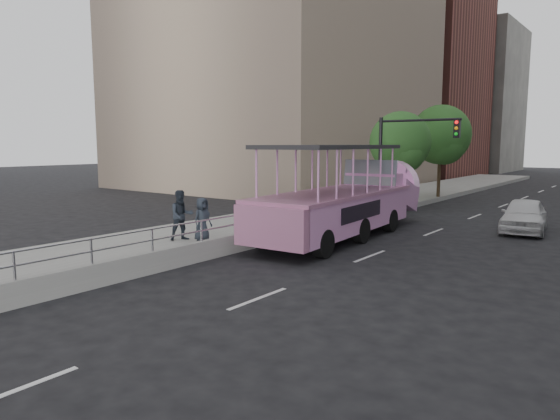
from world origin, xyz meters
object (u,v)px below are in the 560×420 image
object	(u,v)px
duck_boat	(348,202)
pedestrian_mid	(182,215)
parking_sign	(354,187)
street_tree_far	(442,137)
street_tree_near	(401,144)
traffic_signal	(402,151)
car	(524,215)
pedestrian_far	(202,219)

from	to	relation	value
duck_boat	pedestrian_mid	bearing A→B (deg)	-120.07
parking_sign	street_tree_far	bearing A→B (deg)	90.50
duck_boat	pedestrian_mid	distance (m)	7.05
parking_sign	street_tree_near	distance (m)	6.27
street_tree_near	street_tree_far	xyz separation A→B (m)	(0.20, 6.00, 0.49)
pedestrian_mid	street_tree_near	distance (m)	15.27
traffic_signal	street_tree_far	distance (m)	9.57
car	street_tree_near	xyz separation A→B (m)	(-7.39, 3.39, 3.08)
parking_sign	car	bearing A→B (deg)	19.73
street_tree_far	pedestrian_mid	bearing A→B (deg)	-95.75
duck_boat	pedestrian_mid	size ratio (longest dim) A/B	6.25
pedestrian_mid	parking_sign	distance (m)	9.29
car	traffic_signal	size ratio (longest dim) A/B	0.83
car	parking_sign	size ratio (longest dim) A/B	1.50
parking_sign	pedestrian_far	bearing A→B (deg)	-99.67
pedestrian_mid	duck_boat	bearing A→B (deg)	-5.14
car	traffic_signal	xyz separation A→B (m)	(-5.79, -0.04, 2.76)
car	pedestrian_far	distance (m)	14.10
pedestrian_mid	pedestrian_far	distance (m)	0.82
street_tree_near	street_tree_far	distance (m)	6.02
car	pedestrian_far	bearing A→B (deg)	-134.99
street_tree_near	street_tree_far	size ratio (longest dim) A/B	0.89
street_tree_near	pedestrian_far	bearing A→B (deg)	-94.59
parking_sign	street_tree_far	distance (m)	12.19
duck_boat	pedestrian_far	world-z (taller)	duck_boat
pedestrian_far	duck_boat	bearing A→B (deg)	-26.49
street_tree_far	street_tree_near	bearing A→B (deg)	-91.91
traffic_signal	pedestrian_mid	bearing A→B (deg)	-106.94
car	pedestrian_far	size ratio (longest dim) A/B	2.69
car	traffic_signal	distance (m)	6.42
duck_boat	car	bearing A→B (deg)	43.38
pedestrian_mid	street_tree_far	bearing A→B (deg)	19.19
car	pedestrian_far	world-z (taller)	pedestrian_far
pedestrian_far	traffic_signal	world-z (taller)	traffic_signal
parking_sign	street_tree_near	size ratio (longest dim) A/B	0.51
parking_sign	traffic_signal	xyz separation A→B (m)	(1.29, 2.50, 1.70)
parking_sign	pedestrian_mid	bearing A→B (deg)	-103.79
parking_sign	traffic_signal	distance (m)	3.28
pedestrian_mid	pedestrian_far	xyz separation A→B (m)	(0.74, 0.35, -0.13)
car	pedestrian_mid	bearing A→B (deg)	-136.43
duck_boat	traffic_signal	world-z (taller)	traffic_signal
traffic_signal	pedestrian_far	bearing A→B (deg)	-103.93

